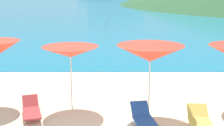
# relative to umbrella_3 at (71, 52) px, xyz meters

# --- Properties ---
(ground_plane) EXTENTS (50.00, 100.00, 0.30)m
(ground_plane) POSITION_rel_umbrella_3_xyz_m (1.36, 7.04, -2.04)
(ground_plane) COLOR beige
(umbrella_3) EXTENTS (2.04, 2.04, 2.08)m
(umbrella_3) POSITION_rel_umbrella_3_xyz_m (0.00, 0.00, 0.00)
(umbrella_3) COLOR silver
(umbrella_3) RESTS_ON ground_plane
(umbrella_4) EXTENTS (2.29, 2.29, 2.24)m
(umbrella_4) POSITION_rel_umbrella_3_xyz_m (2.54, -0.66, 0.08)
(umbrella_4) COLOR silver
(umbrella_4) RESTS_ON ground_plane
(lounge_chair_0) EXTENTS (0.91, 1.51, 0.50)m
(lounge_chair_0) POSITION_rel_umbrella_3_xyz_m (-1.16, -0.87, -1.66)
(lounge_chair_0) COLOR #A53333
(lounge_chair_0) RESTS_ON ground_plane
(lounge_chair_2) EXTENTS (0.81, 1.75, 0.59)m
(lounge_chair_2) POSITION_rel_umbrella_3_xyz_m (2.30, -1.85, -1.60)
(lounge_chair_2) COLOR #1E478C
(lounge_chair_2) RESTS_ON ground_plane
(lounge_chair_4) EXTENTS (0.74, 1.51, 0.55)m
(lounge_chair_4) POSITION_rel_umbrella_3_xyz_m (3.84, -1.89, -1.60)
(lounge_chair_4) COLOR #D8BF4C
(lounge_chair_4) RESTS_ON ground_plane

